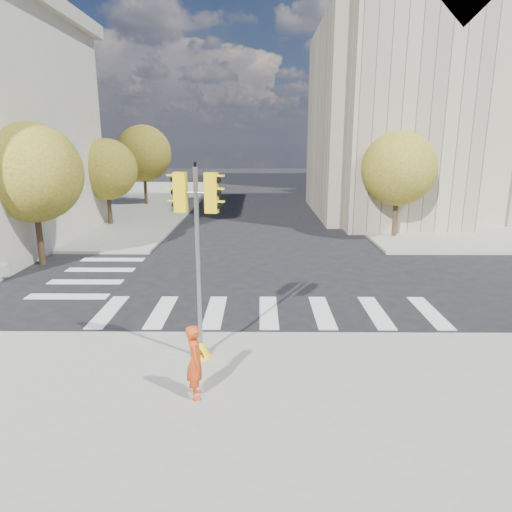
# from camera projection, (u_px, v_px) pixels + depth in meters

# --- Properties ---
(ground) EXTENTS (160.00, 160.00, 0.00)m
(ground) POSITION_uv_depth(u_px,v_px,m) (270.00, 293.00, 17.26)
(ground) COLOR black
(ground) RESTS_ON ground
(sidewalk_far_right) EXTENTS (28.00, 40.00, 0.15)m
(sidewalk_far_right) POSITION_uv_depth(u_px,v_px,m) (479.00, 202.00, 42.29)
(sidewalk_far_right) COLOR gray
(sidewalk_far_right) RESTS_ON ground
(sidewalk_far_left) EXTENTS (28.00, 40.00, 0.15)m
(sidewalk_far_left) POSITION_uv_depth(u_px,v_px,m) (50.00, 202.00, 42.60)
(sidewalk_far_left) COLOR gray
(sidewalk_far_left) RESTS_ON ground
(civic_building) EXTENTS (26.00, 16.00, 19.39)m
(civic_building) POSITION_uv_depth(u_px,v_px,m) (475.00, 118.00, 33.89)
(civic_building) COLOR #9F967E
(civic_building) RESTS_ON ground
(office_tower) EXTENTS (20.00, 18.00, 30.00)m
(office_tower) POSITION_uv_depth(u_px,v_px,m) (448.00, 59.00, 54.13)
(office_tower) COLOR #9EA0A3
(office_tower) RESTS_ON ground
(tree_lw_near) EXTENTS (4.40, 4.40, 6.41)m
(tree_lw_near) POSITION_uv_depth(u_px,v_px,m) (32.00, 173.00, 20.18)
(tree_lw_near) COLOR #382616
(tree_lw_near) RESTS_ON ground
(tree_lw_mid) EXTENTS (4.00, 4.00, 5.77)m
(tree_lw_mid) POSITION_uv_depth(u_px,v_px,m) (106.00, 169.00, 29.99)
(tree_lw_mid) COLOR #382616
(tree_lw_mid) RESTS_ON ground
(tree_lw_far) EXTENTS (4.80, 4.80, 6.95)m
(tree_lw_far) POSITION_uv_depth(u_px,v_px,m) (143.00, 153.00, 39.49)
(tree_lw_far) COLOR #382616
(tree_lw_far) RESTS_ON ground
(tree_re_near) EXTENTS (4.20, 4.20, 6.16)m
(tree_re_near) POSITION_uv_depth(u_px,v_px,m) (399.00, 169.00, 25.90)
(tree_re_near) COLOR #382616
(tree_re_near) RESTS_ON ground
(tree_re_mid) EXTENTS (4.60, 4.60, 6.66)m
(tree_re_mid) POSITION_uv_depth(u_px,v_px,m) (356.00, 156.00, 37.46)
(tree_re_mid) COLOR #382616
(tree_re_mid) RESTS_ON ground
(tree_re_far) EXTENTS (4.00, 4.00, 5.88)m
(tree_re_far) POSITION_uv_depth(u_px,v_px,m) (333.00, 157.00, 49.21)
(tree_re_far) COLOR #382616
(tree_re_far) RESTS_ON ground
(lamp_near) EXTENTS (0.35, 0.18, 8.11)m
(lamp_near) POSITION_uv_depth(u_px,v_px,m) (389.00, 157.00, 29.64)
(lamp_near) COLOR black
(lamp_near) RESTS_ON sidewalk_far_right
(lamp_far) EXTENTS (0.35, 0.18, 8.11)m
(lamp_far) POSITION_uv_depth(u_px,v_px,m) (348.00, 152.00, 43.22)
(lamp_far) COLOR black
(lamp_far) RESTS_ON sidewalk_far_right
(traffic_signal) EXTENTS (1.08, 0.56, 4.96)m
(traffic_signal) POSITION_uv_depth(u_px,v_px,m) (199.00, 279.00, 11.30)
(traffic_signal) COLOR yellow
(traffic_signal) RESTS_ON sidewalk_near
(photographer) EXTENTS (0.50, 0.67, 1.66)m
(photographer) POSITION_uv_depth(u_px,v_px,m) (195.00, 361.00, 9.80)
(photographer) COLOR #CB3F13
(photographer) RESTS_ON sidewalk_near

